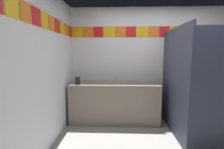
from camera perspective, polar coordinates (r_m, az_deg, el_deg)
wall_back at (r=4.04m, az=13.12°, el=3.62°), size 3.68×0.09×2.51m
wall_side at (r=2.65m, az=-22.81°, el=1.45°), size 0.09×3.08×2.51m
vanity_counter at (r=3.77m, az=0.84°, el=-9.19°), size 1.88×0.61×0.86m
faucet_center at (r=3.75m, az=0.89°, el=-1.84°), size 0.04×0.10×0.14m
soap_dispenser at (r=3.58m, az=-11.39°, el=-2.00°), size 0.09×0.09×0.16m
stall_divider at (r=3.18m, az=24.19°, el=-2.85°), size 0.92×1.50×1.95m
toilet at (r=4.02m, az=27.09°, el=-10.86°), size 0.39×0.49×0.74m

